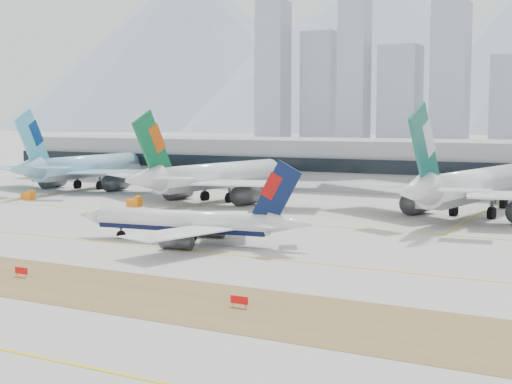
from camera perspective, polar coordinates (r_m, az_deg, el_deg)
The scene contains 11 objects.
ground at distance 118.74m, azimuth -3.10°, elevation -4.42°, with size 3000.00×3000.00×0.00m, color #A29F97.
taxiing_airliner at distance 122.31m, azimuth -5.28°, elevation -2.45°, with size 44.00×37.99×14.79m.
widebody_korean at distance 224.03m, azimuth -13.44°, elevation 1.89°, with size 68.83×67.61×24.63m.
widebody_eva at distance 184.30m, azimuth -3.36°, elevation 1.17°, with size 66.22×65.20×23.75m.
widebody_cathay at distance 160.19m, azimuth 16.82°, elevation 0.35°, with size 68.52×67.84×24.78m.
terminal at distance 223.66m, azimuth 12.25°, elevation 2.15°, with size 280.00×43.10×15.00m.
hold_sign_left at distance 100.93m, azimuth -18.27°, elevation -6.00°, with size 2.20×0.15×1.35m.
hold_sign_right at distance 80.63m, azimuth -1.35°, elevation -8.64°, with size 2.20×0.15×1.35m.
gse_a at distance 198.67m, azimuth -17.73°, elevation -0.29°, with size 3.55×2.00×2.60m.
gse_b at distance 176.78m, azimuth -9.67°, elevation -0.81°, with size 3.55×2.00×2.60m.
city_skyline at distance 578.93m, azimuth 11.26°, elevation 8.46°, with size 342.00×49.80×140.00m.
Camera 1 is at (60.37, -100.10, 20.85)m, focal length 50.00 mm.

